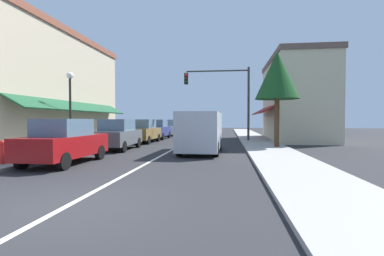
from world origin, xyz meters
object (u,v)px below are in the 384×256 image
traffic_signal_mast_arm (226,91)px  parked_car_distant_left (170,128)px  tree_right_near (277,76)px  van_in_lane (201,131)px  parked_car_third_left (143,131)px  fire_hydrant (3,152)px  parked_car_second_left (118,135)px  street_lamp_left_near (70,97)px  parked_car_far_left (157,129)px  parked_car_nearest_left (65,142)px

traffic_signal_mast_arm → parked_car_distant_left: bearing=127.8°
tree_right_near → van_in_lane: bearing=-148.5°
parked_car_third_left → tree_right_near: (9.29, -3.18, 3.51)m
traffic_signal_mast_arm → fire_hydrant: 15.92m
parked_car_third_left → tree_right_near: bearing=-17.9°
parked_car_second_left → traffic_signal_mast_arm: (6.20, 6.93, 3.14)m
parked_car_second_left → traffic_signal_mast_arm: traffic_signal_mast_arm is taller
parked_car_second_left → traffic_signal_mast_arm: size_ratio=0.70×
parked_car_distant_left → tree_right_near: (9.29, -13.11, 3.51)m
parked_car_distant_left → van_in_lane: van_in_lane is taller
parked_car_second_left → tree_right_near: tree_right_near is taller
street_lamp_left_near → tree_right_near: bearing=17.1°
traffic_signal_mast_arm → fire_hydrant: (-8.02, -13.31, -3.47)m
street_lamp_left_near → parked_car_distant_left: bearing=83.3°
parked_car_second_left → parked_car_far_left: same height
parked_car_distant_left → fire_hydrant: (-1.81, -21.33, -0.33)m
parked_car_far_left → traffic_signal_mast_arm: bearing=-21.6°
parked_car_third_left → street_lamp_left_near: bearing=-105.4°
parked_car_third_left → tree_right_near: tree_right_near is taller
parked_car_nearest_left → parked_car_third_left: 10.37m
parked_car_distant_left → street_lamp_left_near: bearing=-95.8°
parked_car_distant_left → parked_car_third_left: bearing=-89.1°
parked_car_nearest_left → street_lamp_left_near: bearing=117.9°
parked_car_second_left → van_in_lane: bearing=-10.8°
traffic_signal_mast_arm → street_lamp_left_near: traffic_signal_mast_arm is taller
parked_car_nearest_left → parked_car_distant_left: bearing=90.4°
parked_car_third_left → parked_car_distant_left: 9.93m
parked_car_third_left → parked_car_distant_left: (0.00, 9.93, 0.00)m
traffic_signal_mast_arm → van_in_lane: bearing=-99.2°
parked_car_third_left → van_in_lane: bearing=-48.6°
parked_car_nearest_left → parked_car_distant_left: (0.00, 20.31, 0.00)m
parked_car_third_left → tree_right_near: size_ratio=0.70×
van_in_lane → traffic_signal_mast_arm: traffic_signal_mast_arm is taller
parked_car_nearest_left → parked_car_third_left: (0.00, 10.37, 0.00)m
parked_car_distant_left → traffic_signal_mast_arm: 10.62m
parked_car_nearest_left → street_lamp_left_near: size_ratio=0.96×
parked_car_nearest_left → van_in_lane: 6.74m
fire_hydrant → parked_car_far_left: bearing=83.5°
street_lamp_left_near → van_in_lane: bearing=6.7°
van_in_lane → fire_hydrant: 8.79m
parked_car_distant_left → tree_right_near: tree_right_near is taller
tree_right_near → fire_hydrant: (-11.09, -8.22, -3.84)m
parked_car_nearest_left → traffic_signal_mast_arm: traffic_signal_mast_arm is taller
parked_car_second_left → van_in_lane: size_ratio=0.79×
van_in_lane → street_lamp_left_near: size_ratio=1.22×
parked_car_far_left → tree_right_near: 12.48m
parked_car_second_left → fire_hydrant: 6.64m
parked_car_nearest_left → parked_car_far_left: 14.73m
parked_car_third_left → parked_car_far_left: (-0.02, 4.36, 0.00)m
parked_car_second_left → van_in_lane: van_in_lane is taller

